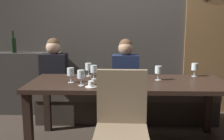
% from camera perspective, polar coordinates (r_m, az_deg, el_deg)
% --- Properties ---
extents(back_wall_tiled, '(6.00, 0.12, 3.00)m').
position_cam_1_polar(back_wall_tiled, '(4.01, 3.14, 11.98)').
color(back_wall_tiled, '#423D38').
rests_on(back_wall_tiled, ground).
extents(arched_door, '(0.90, 0.05, 2.55)m').
position_cam_1_polar(arched_door, '(4.20, 22.15, 9.34)').
color(arched_door, brown).
rests_on(arched_door, ground).
extents(back_counter, '(1.10, 0.28, 0.95)m').
position_cam_1_polar(back_counter, '(4.18, -18.69, -2.75)').
color(back_counter, '#38342F').
rests_on(back_counter, ground).
extents(dining_table, '(2.20, 0.84, 0.74)m').
position_cam_1_polar(dining_table, '(2.88, 3.67, -4.26)').
color(dining_table, black).
rests_on(dining_table, ground).
extents(banquette_bench, '(2.50, 0.44, 0.45)m').
position_cam_1_polar(banquette_bench, '(3.67, 3.18, -7.99)').
color(banquette_bench, '#312A23').
rests_on(banquette_bench, ground).
extents(chair_near_side, '(0.45, 0.45, 0.98)m').
position_cam_1_polar(chair_near_side, '(2.22, 2.13, -11.20)').
color(chair_near_side, '#302119').
rests_on(chair_near_side, ground).
extents(diner_redhead, '(0.36, 0.24, 0.74)m').
position_cam_1_polar(diner_redhead, '(3.67, -12.86, 0.90)').
color(diner_redhead, black).
rests_on(diner_redhead, banquette_bench).
extents(diner_bearded, '(0.36, 0.24, 0.73)m').
position_cam_1_polar(diner_bearded, '(3.51, 3.02, 0.69)').
color(diner_bearded, '#192342').
rests_on(diner_bearded, banquette_bench).
extents(wine_bottle_dark_red, '(0.08, 0.08, 0.33)m').
position_cam_1_polar(wine_bottle_dark_red, '(4.13, -21.16, 5.30)').
color(wine_bottle_dark_red, black).
rests_on(wine_bottle_dark_red, back_counter).
extents(wine_glass_far_left, '(0.08, 0.08, 0.16)m').
position_cam_1_polar(wine_glass_far_left, '(3.27, 17.99, 0.58)').
color(wine_glass_far_left, silver).
rests_on(wine_glass_far_left, dining_table).
extents(wine_glass_center_front, '(0.08, 0.08, 0.16)m').
position_cam_1_polar(wine_glass_center_front, '(3.13, -5.30, 0.62)').
color(wine_glass_center_front, silver).
rests_on(wine_glass_center_front, dining_table).
extents(wine_glass_far_right, '(0.08, 0.08, 0.16)m').
position_cam_1_polar(wine_glass_far_right, '(2.96, -4.11, 0.08)').
color(wine_glass_far_right, silver).
rests_on(wine_glass_far_right, dining_table).
extents(wine_glass_near_right, '(0.08, 0.08, 0.16)m').
position_cam_1_polar(wine_glass_near_right, '(2.81, -9.25, -0.47)').
color(wine_glass_near_right, silver).
rests_on(wine_glass_near_right, dining_table).
extents(wine_glass_end_left, '(0.08, 0.08, 0.16)m').
position_cam_1_polar(wine_glass_end_left, '(2.65, -6.95, -1.12)').
color(wine_glass_end_left, silver).
rests_on(wine_glass_end_left, dining_table).
extents(wine_glass_end_right, '(0.08, 0.08, 0.16)m').
position_cam_1_polar(wine_glass_end_right, '(2.95, 10.32, -0.02)').
color(wine_glass_end_right, silver).
rests_on(wine_glass_end_right, dining_table).
extents(espresso_cup, '(0.12, 0.12, 0.06)m').
position_cam_1_polar(espresso_cup, '(2.59, -4.70, -3.29)').
color(espresso_cup, white).
rests_on(espresso_cup, dining_table).
extents(dessert_plate, '(0.19, 0.19, 0.05)m').
position_cam_1_polar(dessert_plate, '(2.87, -1.18, -2.20)').
color(dessert_plate, white).
rests_on(dessert_plate, dining_table).
extents(fork_on_table, '(0.07, 0.17, 0.01)m').
position_cam_1_polar(fork_on_table, '(2.88, 1.55, -2.41)').
color(fork_on_table, silver).
rests_on(fork_on_table, dining_table).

